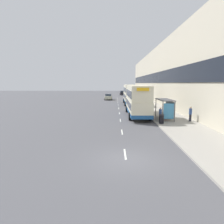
# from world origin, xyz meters

# --- Properties ---
(ground_plane) EXTENTS (220.00, 220.00, 0.00)m
(ground_plane) POSITION_xyz_m (0.00, 0.00, 0.00)
(ground_plane) COLOR #515156
(pavement) EXTENTS (5.00, 93.00, 0.14)m
(pavement) POSITION_xyz_m (6.50, 38.50, 0.07)
(pavement) COLOR #A39E93
(pavement) RESTS_ON ground_plane
(terrace_facade) EXTENTS (3.10, 93.00, 13.12)m
(terrace_facade) POSITION_xyz_m (10.49, 38.50, 6.55)
(terrace_facade) COLOR beige
(terrace_facade) RESTS_ON ground_plane
(lane_mark_0) EXTENTS (0.12, 2.00, 0.01)m
(lane_mark_0) POSITION_xyz_m (0.00, 0.96, 0.01)
(lane_mark_0) COLOR silver
(lane_mark_0) RESTS_ON ground_plane
(lane_mark_1) EXTENTS (0.12, 2.00, 0.01)m
(lane_mark_1) POSITION_xyz_m (0.00, 6.97, 0.01)
(lane_mark_1) COLOR silver
(lane_mark_1) RESTS_ON ground_plane
(lane_mark_2) EXTENTS (0.12, 2.00, 0.01)m
(lane_mark_2) POSITION_xyz_m (0.00, 12.99, 0.01)
(lane_mark_2) COLOR silver
(lane_mark_2) RESTS_ON ground_plane
(lane_mark_3) EXTENTS (0.12, 2.00, 0.01)m
(lane_mark_3) POSITION_xyz_m (0.00, 19.01, 0.01)
(lane_mark_3) COLOR silver
(lane_mark_3) RESTS_ON ground_plane
(lane_mark_4) EXTENTS (0.12, 2.00, 0.01)m
(lane_mark_4) POSITION_xyz_m (0.00, 25.02, 0.01)
(lane_mark_4) COLOR silver
(lane_mark_4) RESTS_ON ground_plane
(lane_mark_5) EXTENTS (0.12, 2.00, 0.01)m
(lane_mark_5) POSITION_xyz_m (0.00, 31.04, 0.01)
(lane_mark_5) COLOR silver
(lane_mark_5) RESTS_ON ground_plane
(lane_mark_6) EXTENTS (0.12, 2.00, 0.01)m
(lane_mark_6) POSITION_xyz_m (0.00, 37.05, 0.01)
(lane_mark_6) COLOR silver
(lane_mark_6) RESTS_ON ground_plane
(lane_mark_7) EXTENTS (0.12, 2.00, 0.01)m
(lane_mark_7) POSITION_xyz_m (0.00, 43.07, 0.01)
(lane_mark_7) COLOR silver
(lane_mark_7) RESTS_ON ground_plane
(lane_mark_8) EXTENTS (0.12, 2.00, 0.01)m
(lane_mark_8) POSITION_xyz_m (0.00, 49.09, 0.01)
(lane_mark_8) COLOR silver
(lane_mark_8) RESTS_ON ground_plane
(bus_shelter) EXTENTS (1.60, 4.20, 2.48)m
(bus_shelter) POSITION_xyz_m (5.77, 13.12, 1.88)
(bus_shelter) COLOR #4C4C51
(bus_shelter) RESTS_ON ground_plane
(double_decker_bus_near) EXTENTS (2.85, 11.07, 4.30)m
(double_decker_bus_near) POSITION_xyz_m (2.47, 16.46, 2.29)
(double_decker_bus_near) COLOR beige
(double_decker_bus_near) RESTS_ON ground_plane
(double_decker_bus_ahead) EXTENTS (2.85, 10.98, 4.30)m
(double_decker_bus_ahead) POSITION_xyz_m (2.67, 32.25, 2.29)
(double_decker_bus_ahead) COLOR beige
(double_decker_bus_ahead) RESTS_ON ground_plane
(car_0) EXTENTS (1.96, 4.58, 1.72)m
(car_0) POSITION_xyz_m (2.17, 66.90, 0.85)
(car_0) COLOR black
(car_0) RESTS_ON ground_plane
(car_1) EXTENTS (2.08, 4.31, 1.67)m
(car_1) POSITION_xyz_m (-2.56, 44.17, 0.84)
(car_1) COLOR #B7B799
(car_1) RESTS_ON ground_plane
(pedestrian_at_shelter) EXTENTS (0.35, 0.35, 1.75)m
(pedestrian_at_shelter) POSITION_xyz_m (8.28, 11.83, 1.03)
(pedestrian_at_shelter) COLOR #23232D
(pedestrian_at_shelter) RESTS_ON ground_plane
(pedestrian_1) EXTENTS (0.34, 0.34, 1.69)m
(pedestrian_1) POSITION_xyz_m (4.65, 11.53, 1.01)
(pedestrian_1) COLOR #23232D
(pedestrian_1) RESTS_ON ground_plane
(litter_bin) EXTENTS (0.55, 0.55, 1.05)m
(litter_bin) POSITION_xyz_m (4.55, 10.40, 0.67)
(litter_bin) COLOR black
(litter_bin) RESTS_ON ground_plane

